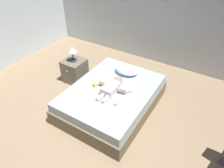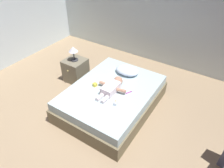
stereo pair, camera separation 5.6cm
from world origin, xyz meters
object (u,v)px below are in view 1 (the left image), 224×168
object	(u,v)px
toothbrush	(130,92)
baby_bottle	(116,102)
pillow	(127,70)
toy_block	(95,85)
baby	(112,87)
lamp	(72,51)
bed	(112,98)
nightstand	(75,71)

from	to	relation	value
toothbrush	baby_bottle	distance (m)	0.37
pillow	toy_block	xyz separation A→B (m)	(-0.28, -0.67, -0.04)
baby	baby_bottle	world-z (taller)	baby
lamp	baby_bottle	xyz separation A→B (m)	(1.39, -0.61, -0.25)
toy_block	baby_bottle	bearing A→B (deg)	-18.81
pillow	bed	bearing A→B (deg)	-88.59
nightstand	bed	bearing A→B (deg)	-15.37
bed	toothbrush	xyz separation A→B (m)	(0.31, 0.07, 0.23)
bed	toothbrush	distance (m)	0.39
bed	pillow	xyz separation A→B (m)	(-0.01, 0.56, 0.29)
bed	toy_block	xyz separation A→B (m)	(-0.29, -0.11, 0.25)
toothbrush	toy_block	distance (m)	0.62
nightstand	baby_bottle	world-z (taller)	baby_bottle
bed	baby	bearing A→B (deg)	-55.42
pillow	toy_block	world-z (taller)	pillow
baby	nightstand	size ratio (longest dim) A/B	1.33
toothbrush	toy_block	xyz separation A→B (m)	(-0.60, -0.18, 0.02)
bed	pillow	bearing A→B (deg)	91.41
pillow	toothbrush	size ratio (longest dim) A/B	3.74
baby	nightstand	world-z (taller)	baby
baby	toy_block	xyz separation A→B (m)	(-0.32, -0.07, -0.04)
pillow	baby_bottle	world-z (taller)	pillow
bed	baby	distance (m)	0.30
toy_block	nightstand	bearing A→B (deg)	153.60
toothbrush	lamp	size ratio (longest dim) A/B	0.39
lamp	toy_block	size ratio (longest dim) A/B	4.02
nightstand	lamp	size ratio (longest dim) A/B	1.59
nightstand	baby_bottle	bearing A→B (deg)	-23.50
nightstand	lamp	distance (m)	0.47
nightstand	toy_block	world-z (taller)	toy_block
bed	toothbrush	bearing A→B (deg)	12.93
baby_bottle	nightstand	bearing A→B (deg)	156.50
pillow	lamp	bearing A→B (deg)	-167.38
bed	pillow	size ratio (longest dim) A/B	4.03
bed	nightstand	size ratio (longest dim) A/B	3.75
nightstand	toothbrush	bearing A→B (deg)	-9.49
baby	bed	bearing A→B (deg)	124.58
nightstand	toy_block	xyz separation A→B (m)	(0.84, -0.42, 0.22)
pillow	nightstand	distance (m)	1.18
baby_bottle	pillow	bearing A→B (deg)	107.72
nightstand	baby_bottle	distance (m)	1.53
nightstand	toy_block	bearing A→B (deg)	-26.40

